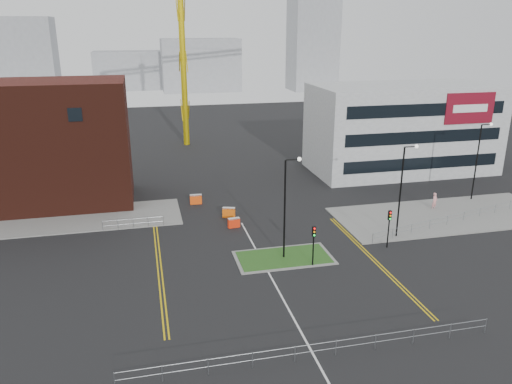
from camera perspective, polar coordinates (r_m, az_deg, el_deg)
ground at (r=37.50m, az=3.65°, el=-13.07°), size 200.00×200.00×0.00m
pavement_left at (r=57.03m, az=-22.87°, el=-3.10°), size 28.00×8.00×0.12m
pavement_right at (r=57.94m, az=20.83°, el=-2.51°), size 24.00×10.00×0.12m
island_kerb at (r=44.72m, az=3.19°, el=-7.50°), size 8.60×4.60×0.08m
grass_island at (r=44.71m, az=3.19°, el=-7.48°), size 8.00×4.00×0.12m
brick_building at (r=61.42m, az=-25.54°, el=4.66°), size 24.20×10.07×14.24m
office_block at (r=73.17m, az=16.33°, el=7.00°), size 25.00×12.20×12.00m
streetlamp_island at (r=42.70m, az=3.59°, el=-0.97°), size 1.46×0.36×9.18m
streetlamp_right_near at (r=49.06m, az=16.48°, el=0.88°), size 1.46×0.36×9.18m
streetlamp_right_far at (r=63.08m, az=24.14°, el=3.83°), size 1.46×0.36×9.18m
traffic_light_island at (r=42.49m, az=6.61°, el=-5.29°), size 0.28×0.33×3.65m
traffic_light_right at (r=47.28m, az=14.99°, el=-3.31°), size 0.28×0.33×3.65m
railing_front at (r=32.34m, az=6.85°, el=-17.24°), size 24.05×0.05×1.10m
railing_left at (r=52.09m, az=-13.86°, el=-3.32°), size 6.05×0.05×1.10m
railing_right at (r=54.96m, az=21.02°, el=-2.85°), size 19.05×5.05×1.10m
centre_line at (r=39.15m, az=2.80°, el=-11.58°), size 0.15×30.00×0.01m
yellow_left_a at (r=45.03m, az=-11.25°, el=-7.71°), size 0.12×24.00×0.01m
yellow_left_b at (r=45.03m, az=-10.86°, el=-7.68°), size 0.12×24.00×0.01m
yellow_right_a at (r=45.60m, az=13.07°, el=-7.50°), size 0.12×20.00×0.01m
yellow_right_b at (r=45.72m, az=13.41°, el=-7.45°), size 0.12×20.00×0.01m
skyline_a at (r=153.85m, az=-25.25°, el=13.55°), size 18.00×12.00×22.00m
skyline_b at (r=162.14m, az=-6.34°, el=14.23°), size 24.00×12.00×16.00m
skyline_c at (r=164.91m, az=6.48°, el=16.38°), size 14.00×12.00×28.00m
skyline_d at (r=171.10m, az=-12.90°, el=13.43°), size 30.00×12.00×12.00m
pedestrian at (r=59.21m, az=19.75°, el=-1.00°), size 0.84×0.71×1.95m
barrier_left at (r=51.00m, az=-2.55°, el=-3.48°), size 1.25×0.53×1.02m
barrier_mid at (r=58.01m, az=-6.89°, el=-0.78°), size 1.37×0.52×1.13m
barrier_right at (r=53.62m, az=-3.13°, el=-2.31°), size 1.41×0.82×1.13m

